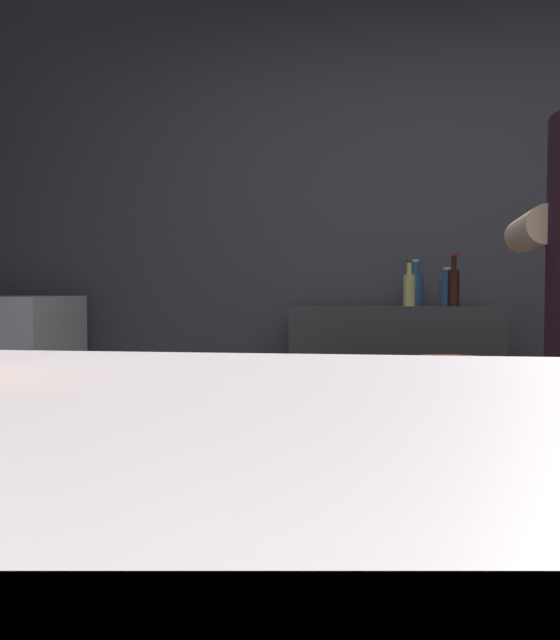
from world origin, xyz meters
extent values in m
cube|color=#494B56|center=(0.00, 2.20, 1.35)|extent=(5.20, 0.10, 2.70)
cube|color=#3A3E41|center=(-0.23, 1.92, 0.53)|extent=(0.93, 0.36, 1.06)
cube|color=white|center=(-2.05, 1.75, 0.55)|extent=(0.61, 0.55, 1.10)
cube|color=#262626|center=(-1.83, 1.46, 0.60)|extent=(0.03, 0.03, 0.40)
cylinder|color=#C9B390|center=(0.01, 0.34, 1.26)|extent=(0.10, 0.32, 0.08)
cylinder|color=#C4553C|center=(-0.14, 0.60, 0.93)|extent=(0.18, 0.18, 0.05)
cylinder|color=#285C91|center=(-0.14, 1.99, 1.13)|extent=(0.07, 0.07, 0.14)
cylinder|color=#285C91|center=(-0.14, 1.99, 1.23)|extent=(0.03, 0.03, 0.06)
cylinder|color=silver|center=(-0.14, 1.99, 1.26)|extent=(0.04, 0.04, 0.01)
cylinder|color=black|center=(0.02, 1.84, 1.14)|extent=(0.05, 0.05, 0.16)
cylinder|color=black|center=(0.02, 1.84, 1.25)|extent=(0.02, 0.02, 0.06)
cylinder|color=red|center=(0.02, 1.84, 1.28)|extent=(0.03, 0.03, 0.01)
cylinder|color=#C8C976|center=(-0.17, 1.82, 1.13)|extent=(0.05, 0.05, 0.14)
cylinder|color=#C8C976|center=(-0.17, 1.82, 1.22)|extent=(0.02, 0.02, 0.05)
cylinder|color=#333333|center=(-0.17, 1.82, 1.25)|extent=(0.03, 0.03, 0.01)
cylinder|color=#316298|center=(0.00, 1.93, 1.11)|extent=(0.07, 0.07, 0.12)
cylinder|color=#316298|center=(0.00, 1.93, 1.19)|extent=(0.03, 0.03, 0.05)
cylinder|color=silver|center=(0.00, 1.93, 1.22)|extent=(0.03, 0.03, 0.01)
camera|label=1|loc=(-0.34, -1.21, 1.13)|focal=38.28mm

